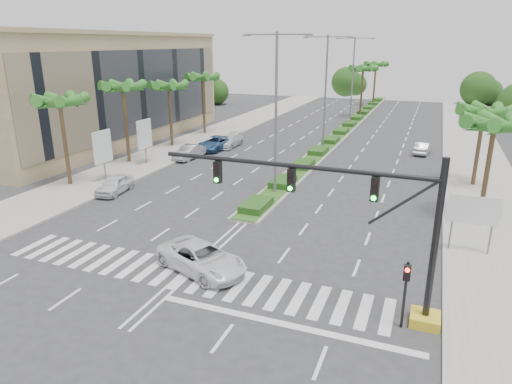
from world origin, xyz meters
TOP-DOWN VIEW (x-y plane):
  - ground at (0.00, 0.00)m, footprint 160.00×160.00m
  - footpath_right at (15.20, 20.00)m, footprint 6.00×120.00m
  - footpath_left at (-15.20, 20.00)m, footprint 6.00×120.00m
  - median at (0.00, 45.00)m, footprint 2.20×75.00m
  - median_grass at (0.00, 45.00)m, footprint 1.80×75.00m
  - building at (-26.00, 26.00)m, footprint 12.00×36.00m
  - signal_gantry at (9.27, -0.00)m, footprint 12.60×1.20m
  - pedestrian_signal at (10.60, -0.68)m, footprint 0.28×0.36m
  - direction_sign at (13.50, 7.99)m, footprint 2.70×0.11m
  - billboard_near at (-14.50, 12.00)m, footprint 0.18×2.10m
  - billboard_far at (-14.50, 18.00)m, footprint 0.18×2.10m
  - palm_left_near at (-16.50, 10.00)m, footprint 4.57×4.68m
  - palm_left_mid at (-16.50, 18.00)m, footprint 4.57×4.68m
  - palm_left_far at (-16.50, 26.00)m, footprint 4.57×4.68m
  - palm_left_end at (-16.50, 34.00)m, footprint 4.57×4.68m
  - palm_right_near at (14.50, 14.00)m, footprint 4.57×4.68m
  - palm_right_far at (14.50, 22.00)m, footprint 4.57×4.68m
  - palm_median_a at (0.00, 55.00)m, footprint 4.57×4.68m
  - palm_median_b at (0.00, 70.00)m, footprint 4.57×4.68m
  - streetlight_near at (0.00, 14.00)m, footprint 5.10×0.25m
  - streetlight_mid at (0.00, 30.00)m, footprint 5.10×0.25m
  - streetlight_far at (0.00, 46.00)m, footprint 5.10×0.25m
  - car_parked_a at (-11.80, 9.76)m, footprint 2.15×4.21m
  - car_parked_b at (-11.80, 21.56)m, footprint 1.82×4.30m
  - car_parked_c at (-11.16, 26.27)m, footprint 2.86×5.44m
  - car_parked_d at (-10.32, 28.15)m, footprint 1.98×4.72m
  - car_crossing at (0.57, 0.79)m, footprint 5.72×4.12m
  - car_right at (10.17, 32.47)m, footprint 1.83×4.00m

SIDE VIEW (x-z plane):
  - ground at x=0.00m, z-range 0.00..0.00m
  - footpath_right at x=15.20m, z-range 0.00..0.15m
  - footpath_left at x=-15.20m, z-range 0.00..0.15m
  - median at x=0.00m, z-range 0.00..0.20m
  - median_grass at x=0.00m, z-range 0.20..0.24m
  - car_right at x=10.17m, z-range 0.00..1.27m
  - car_parked_d at x=-10.32m, z-range 0.00..1.36m
  - car_parked_a at x=-11.80m, z-range 0.00..1.37m
  - car_parked_b at x=-11.80m, z-range 0.00..1.38m
  - car_crossing at x=0.57m, z-range 0.00..1.45m
  - car_parked_c at x=-11.16m, z-range 0.00..1.46m
  - pedestrian_signal at x=10.60m, z-range 0.54..3.54m
  - direction_sign at x=13.50m, z-range 0.75..4.15m
  - billboard_near at x=-14.50m, z-range 0.79..5.14m
  - billboard_far at x=-14.50m, z-range 0.79..5.14m
  - signal_gantry at x=9.27m, z-range -0.14..7.06m
  - palm_right_far at x=14.50m, z-range 2.54..9.29m
  - building at x=-26.00m, z-range 0.00..12.00m
  - palm_right_near at x=14.50m, z-range 2.68..9.73m
  - palm_left_far at x=-16.50m, z-range 2.82..10.17m
  - palm_left_near at x=-16.50m, z-range 2.91..10.46m
  - streetlight_near at x=0.00m, z-range 0.81..12.81m
  - streetlight_mid at x=0.00m, z-range 0.81..12.81m
  - streetlight_far at x=0.00m, z-range 0.81..12.81m
  - palm_left_end at x=-16.50m, z-range 3.01..10.76m
  - palm_left_mid at x=-16.50m, z-range 3.10..11.05m
  - palm_median_a at x=0.00m, z-range 3.15..11.20m
  - palm_median_b at x=0.00m, z-range 3.15..11.20m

